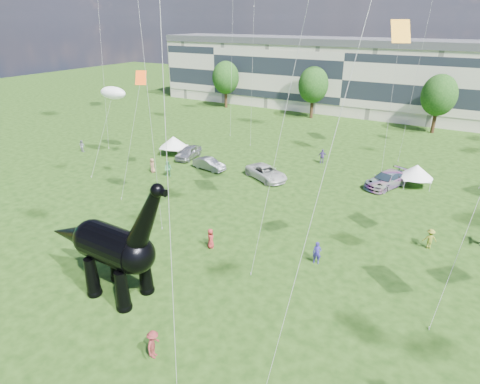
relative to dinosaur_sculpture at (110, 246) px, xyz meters
The scene contains 13 objects.
ground 6.10m from the dinosaur_sculpture, ahead, with size 220.00×220.00×0.00m, color #16330C.
terrace_row 62.43m from the dinosaur_sculpture, 92.70° to the left, with size 78.00×11.00×12.00m, color beige.
tree_far_left 58.92m from the dinosaur_sculpture, 115.07° to the left, with size 5.20×5.20×9.44m.
tree_mid_left 53.83m from the dinosaur_sculpture, 97.42° to the left, with size 5.20×5.20×9.44m.
tree_mid_right 54.96m from the dinosaur_sculpture, 76.23° to the left, with size 5.20×5.20×9.44m.
dinosaur_sculpture is the anchor object (origin of this frame).
car_silver 27.20m from the dinosaur_sculpture, 116.90° to the left, with size 1.85×4.59×1.56m, color #B7B8BC.
car_grey 23.56m from the dinosaur_sculpture, 109.13° to the left, with size 1.45×4.16×1.37m, color slate.
car_white 22.92m from the dinosaur_sculpture, 91.13° to the left, with size 2.50×5.42×1.51m, color silver.
car_dark 29.67m from the dinosaur_sculpture, 66.98° to the left, with size 2.30×5.66×1.64m, color #595960.
gazebo_near 32.26m from the dinosaur_sculpture, 64.04° to the left, with size 4.39×4.39×2.41m.
gazebo_left 28.63m from the dinosaur_sculpture, 121.22° to the left, with size 4.10×4.10×2.46m.
visitors 16.53m from the dinosaur_sculpture, 76.01° to the left, with size 53.09×35.15×1.82m.
Camera 1 is at (12.94, -14.85, 16.57)m, focal length 30.00 mm.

